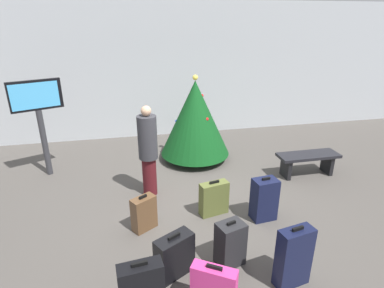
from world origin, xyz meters
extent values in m
plane|color=#514C47|center=(0.00, 0.00, 0.00)|extent=(16.00, 16.00, 0.00)
cube|color=#B7BCC1|center=(0.00, 3.87, 1.79)|extent=(16.00, 0.20, 3.58)
cylinder|color=#4C3319|center=(0.45, 1.91, 0.08)|extent=(0.12, 0.12, 0.16)
cone|color=#0F4719|center=(0.45, 1.91, 1.01)|extent=(1.59, 1.59, 1.71)
sphere|color=#F2D84C|center=(0.45, 1.91, 1.93)|extent=(0.12, 0.12, 0.12)
sphere|color=red|center=(0.65, 1.61, 1.06)|extent=(0.08, 0.08, 0.08)
sphere|color=blue|center=(0.05, 2.04, 0.92)|extent=(0.08, 0.08, 0.08)
sphere|color=red|center=(0.61, 1.93, 1.51)|extent=(0.08, 0.08, 0.08)
sphere|color=red|center=(0.85, 2.23, 0.70)|extent=(0.08, 0.08, 0.08)
cylinder|color=#333338|center=(-2.77, 1.81, 0.71)|extent=(0.12, 0.12, 1.42)
cube|color=black|center=(-2.77, 1.81, 1.71)|extent=(0.93, 0.46, 0.59)
cube|color=#4CB2F2|center=(-2.77, 1.76, 1.71)|extent=(0.81, 0.36, 0.50)
cube|color=black|center=(2.59, 0.60, 0.45)|extent=(1.29, 0.44, 0.06)
cube|color=black|center=(2.10, 0.60, 0.21)|extent=(0.08, 0.35, 0.42)
cube|color=black|center=(3.07, 0.60, 0.21)|extent=(0.08, 0.35, 0.42)
cylinder|color=#4C1419|center=(-0.73, 0.52, 0.37)|extent=(0.26, 0.26, 0.74)
cylinder|color=#333338|center=(-0.73, 0.52, 1.14)|extent=(0.48, 0.48, 0.79)
sphere|color=tan|center=(-0.73, 0.52, 1.63)|extent=(0.18, 0.18, 0.18)
cube|color=black|center=(-1.04, -2.20, 0.81)|extent=(0.16, 0.05, 0.04)
cube|color=#232326|center=(0.16, -1.53, 0.31)|extent=(0.42, 0.36, 0.62)
cube|color=black|center=(0.16, -1.53, 0.64)|extent=(0.13, 0.07, 0.04)
cube|color=#59602D|center=(0.27, -0.36, 0.29)|extent=(0.51, 0.28, 0.58)
cube|color=black|center=(0.27, -0.36, 0.60)|extent=(0.17, 0.07, 0.04)
cube|color=brown|center=(-0.91, -0.53, 0.28)|extent=(0.42, 0.36, 0.56)
cube|color=black|center=(-0.91, -0.53, 0.58)|extent=(0.13, 0.10, 0.04)
cube|color=#141938|center=(1.03, -0.66, 0.36)|extent=(0.42, 0.31, 0.71)
cube|color=black|center=(1.03, -0.66, 0.73)|extent=(0.14, 0.04, 0.04)
cube|color=black|center=(-0.25, -2.17, 0.59)|extent=(0.17, 0.12, 0.04)
cube|color=black|center=(-0.60, -1.57, 0.28)|extent=(0.55, 0.44, 0.57)
cube|color=black|center=(-0.60, -1.57, 0.59)|extent=(0.17, 0.11, 0.04)
cube|color=#141938|center=(0.79, -2.03, 0.40)|extent=(0.46, 0.27, 0.80)
cube|color=black|center=(0.79, -2.03, 0.82)|extent=(0.15, 0.06, 0.04)
camera|label=1|loc=(-1.04, -4.69, 3.07)|focal=29.05mm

